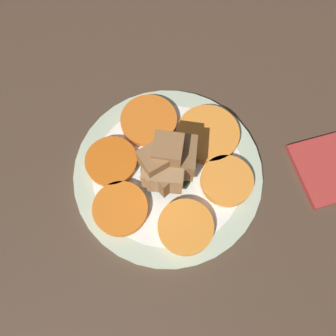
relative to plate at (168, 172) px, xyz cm
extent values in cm
cube|color=#4C3828|center=(0.00, 0.00, -1.52)|extent=(120.00, 120.00, 2.00)
cylinder|color=beige|center=(0.00, 0.00, -0.02)|extent=(26.92, 26.92, 1.00)
cylinder|color=white|center=(0.00, 0.00, 0.03)|extent=(21.54, 21.54, 1.00)
cylinder|color=orange|center=(-7.33, 3.91, 1.23)|extent=(7.28, 7.28, 1.29)
cylinder|color=orange|center=(-7.10, -3.66, 1.23)|extent=(9.12, 9.12, 1.29)
cylinder|color=orange|center=(0.65, -8.10, 1.23)|extent=(8.36, 8.36, 1.29)
cylinder|color=orange|center=(7.38, -3.27, 1.23)|extent=(7.32, 7.32, 1.29)
cylinder|color=orange|center=(7.69, 3.72, 1.23)|extent=(7.42, 7.42, 1.29)
cylinder|color=orange|center=(0.20, 8.47, 1.23)|extent=(7.39, 7.39, 1.29)
ellipsoid|color=#235128|center=(0.00, 0.00, 1.45)|extent=(7.73, 6.96, 1.75)
cube|color=#9E754C|center=(1.59, 0.99, 4.26)|extent=(5.11, 5.11, 3.87)
cube|color=brown|center=(-1.27, -0.48, 4.68)|extent=(6.11, 6.11, 4.70)
cube|color=brown|center=(0.67, 1.21, 4.59)|extent=(6.01, 6.01, 4.52)
cube|color=#9E754C|center=(0.68, 1.38, 4.63)|extent=(5.96, 5.96, 4.60)
cube|color=olive|center=(-0.07, 0.06, 7.64)|extent=(4.69, 4.69, 3.54)
cube|color=olive|center=(1.90, 0.61, 7.16)|extent=(3.97, 3.97, 3.23)
cube|color=silver|center=(3.10, -3.88, 0.78)|extent=(12.65, 4.51, 0.40)
cube|color=silver|center=(-3.82, -5.81, 0.78)|extent=(2.12, 2.64, 0.40)
cube|color=silver|center=(-6.74, -7.67, 0.78)|extent=(4.95, 1.66, 0.40)
cube|color=silver|center=(-6.92, -7.02, 0.78)|extent=(4.95, 1.66, 0.40)
cube|color=silver|center=(-7.10, -6.38, 0.78)|extent=(4.95, 1.66, 0.40)
cube|color=silver|center=(-7.28, -5.74, 0.78)|extent=(4.95, 1.66, 0.40)
camera|label=1|loc=(4.38, 15.38, 44.20)|focal=35.00mm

